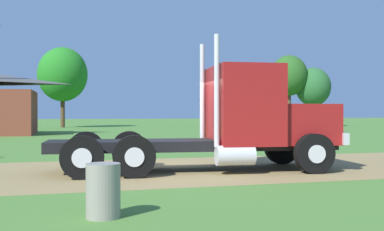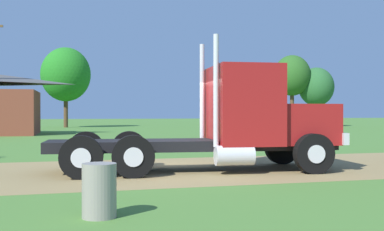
# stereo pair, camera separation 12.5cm
# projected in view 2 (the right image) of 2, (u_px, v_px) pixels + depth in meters

# --- Properties ---
(ground_plane) EXTENTS (200.00, 200.00, 0.00)m
(ground_plane) POSITION_uv_depth(u_px,v_px,m) (179.00, 170.00, 13.53)
(ground_plane) COLOR #4A7931
(dirt_track) EXTENTS (120.00, 6.41, 0.01)m
(dirt_track) POSITION_uv_depth(u_px,v_px,m) (179.00, 169.00, 13.53)
(dirt_track) COLOR olive
(dirt_track) RESTS_ON ground_plane
(truck_foreground_white) EXTENTS (8.17, 3.36, 3.65)m
(truck_foreground_white) POSITION_uv_depth(u_px,v_px,m) (238.00, 122.00, 13.47)
(truck_foreground_white) COLOR black
(truck_foreground_white) RESTS_ON ground_plane
(steel_barrel) EXTENTS (0.53, 0.53, 0.84)m
(steel_barrel) POSITION_uv_depth(u_px,v_px,m) (99.00, 190.00, 7.38)
(steel_barrel) COLOR gray
(steel_barrel) RESTS_ON ground_plane
(tree_mid) EXTENTS (5.13, 5.13, 8.37)m
(tree_mid) POSITION_uv_depth(u_px,v_px,m) (66.00, 75.00, 50.10)
(tree_mid) COLOR #513823
(tree_mid) RESTS_ON ground_plane
(tree_right) EXTENTS (4.03, 4.03, 7.83)m
(tree_right) POSITION_uv_depth(u_px,v_px,m) (292.00, 76.00, 52.31)
(tree_right) COLOR #513823
(tree_right) RESTS_ON ground_plane
(tree_far_right) EXTENTS (3.87, 3.87, 6.53)m
(tree_far_right) POSITION_uv_depth(u_px,v_px,m) (316.00, 87.00, 52.83)
(tree_far_right) COLOR #513823
(tree_far_right) RESTS_ON ground_plane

